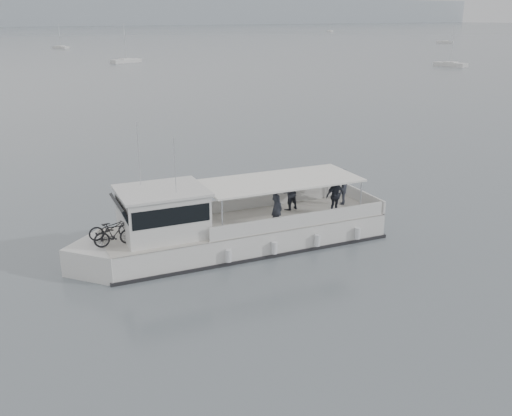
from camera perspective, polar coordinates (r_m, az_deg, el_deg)
ground at (r=24.66m, az=11.42°, el=-3.76°), size 1400.00×1400.00×0.00m
tour_boat at (r=23.47m, az=-3.63°, el=-2.15°), size 13.53×5.40×5.64m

